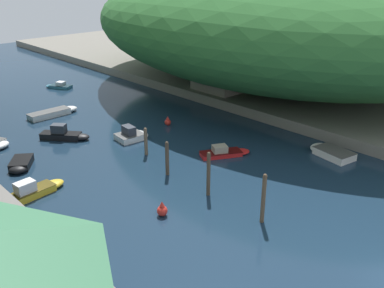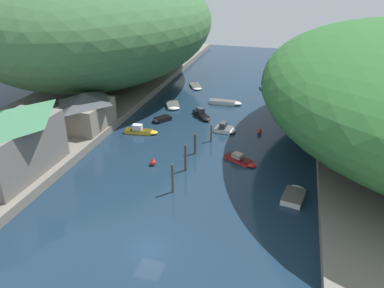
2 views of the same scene
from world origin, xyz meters
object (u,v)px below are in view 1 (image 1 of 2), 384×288
at_px(boat_small_dinghy, 55,112).
at_px(boat_moored_right, 225,152).
at_px(boat_near_quay, 132,135).
at_px(channel_buoy_near, 168,122).
at_px(boat_far_right_bank, 330,152).
at_px(boat_red_skiff, 20,165).
at_px(right_bank_cottage, 222,67).
at_px(boat_yellow_tender, 33,191).
at_px(boat_white_cruiser, 58,86).
at_px(boat_open_rowboat, 65,135).
at_px(channel_buoy_far, 162,210).

bearing_deg(boat_small_dinghy, boat_moored_right, 14.73).
bearing_deg(boat_near_quay, channel_buoy_near, 101.82).
bearing_deg(boat_far_right_bank, channel_buoy_near, 119.54).
bearing_deg(boat_red_skiff, right_bank_cottage, -138.58).
xyz_separation_m(boat_yellow_tender, boat_far_right_bank, (23.45, -11.76, -0.07)).
bearing_deg(boat_white_cruiser, boat_red_skiff, -152.96).
height_order(boat_moored_right, boat_red_skiff, boat_moored_right).
bearing_deg(boat_moored_right, boat_white_cruiser, -151.91).
bearing_deg(boat_red_skiff, boat_open_rowboat, -114.09).
distance_m(boat_small_dinghy, boat_moored_right, 22.52).
distance_m(boat_moored_right, boat_far_right_bank, 9.77).
relative_size(boat_open_rowboat, channel_buoy_far, 4.11).
bearing_deg(right_bank_cottage, boat_white_cruiser, 124.68).
height_order(channel_buoy_near, channel_buoy_far, channel_buoy_far).
bearing_deg(boat_small_dinghy, right_bank_cottage, 65.15).
xyz_separation_m(boat_near_quay, channel_buoy_far, (-7.06, -13.27, 0.00)).
height_order(boat_yellow_tender, boat_far_right_bank, boat_yellow_tender).
bearing_deg(right_bank_cottage, channel_buoy_far, -145.02).
bearing_deg(channel_buoy_far, boat_white_cruiser, 73.47).
bearing_deg(boat_moored_right, boat_near_quay, -129.40).
height_order(boat_yellow_tender, boat_moored_right, boat_yellow_tender).
relative_size(boat_moored_right, channel_buoy_far, 4.23).
bearing_deg(channel_buoy_far, boat_near_quay, 61.97).
bearing_deg(boat_near_quay, boat_small_dinghy, -164.38).
bearing_deg(boat_small_dinghy, boat_open_rowboat, -20.83).
height_order(boat_white_cruiser, boat_red_skiff, boat_white_cruiser).
height_order(right_bank_cottage, channel_buoy_far, right_bank_cottage).
relative_size(boat_yellow_tender, boat_open_rowboat, 1.12).
distance_m(boat_far_right_bank, channel_buoy_far, 18.27).
bearing_deg(boat_moored_right, boat_far_right_bank, 74.70).
bearing_deg(boat_moored_right, boat_red_skiff, -96.79).
bearing_deg(boat_white_cruiser, boat_moored_right, -118.68).
bearing_deg(boat_moored_right, boat_yellow_tender, -79.32).
height_order(boat_small_dinghy, boat_yellow_tender, boat_yellow_tender).
relative_size(boat_white_cruiser, channel_buoy_far, 3.56).
xyz_separation_m(boat_small_dinghy, boat_open_rowboat, (-2.77, -7.69, 0.13)).
xyz_separation_m(boat_white_cruiser, boat_near_quay, (-3.78, -23.28, 0.15)).
height_order(boat_red_skiff, channel_buoy_near, channel_buoy_near).
height_order(boat_red_skiff, boat_far_right_bank, boat_far_right_bank).
height_order(boat_near_quay, channel_buoy_near, boat_near_quay).
xyz_separation_m(boat_white_cruiser, channel_buoy_far, (-10.85, -36.55, 0.15)).
height_order(boat_small_dinghy, boat_open_rowboat, boat_open_rowboat).
xyz_separation_m(boat_yellow_tender, channel_buoy_near, (17.68, 4.81, -0.01)).
relative_size(boat_yellow_tender, boat_moored_right, 1.09).
bearing_deg(right_bank_cottage, boat_moored_right, -135.74).
bearing_deg(boat_moored_right, channel_buoy_near, -159.87).
xyz_separation_m(boat_moored_right, channel_buoy_near, (1.35, 9.88, 0.10)).
xyz_separation_m(right_bank_cottage, boat_open_rowboat, (-22.29, 0.93, -3.64)).
bearing_deg(boat_small_dinghy, boat_red_skiff, -39.63).
xyz_separation_m(boat_small_dinghy, boat_red_skiff, (-8.97, -11.23, -0.01)).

